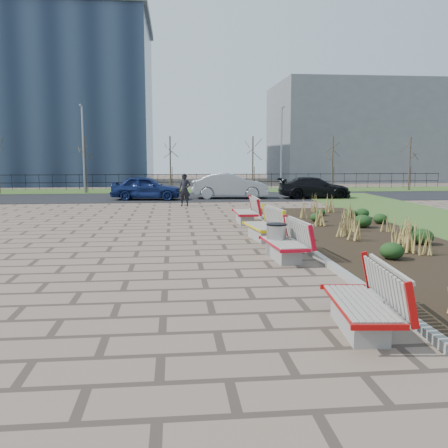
{
  "coord_description": "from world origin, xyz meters",
  "views": [
    {
      "loc": [
        0.2,
        -9.81,
        2.68
      ],
      "look_at": [
        1.5,
        3.0,
        0.9
      ],
      "focal_mm": 40.0,
      "sensor_mm": 36.0,
      "label": 1
    }
  ],
  "objects": [
    {
      "name": "lamp_east",
      "position": [
        8.0,
        26.0,
        3.04
      ],
      "size": [
        0.24,
        0.6,
        6.0
      ],
      "primitive_type": null,
      "color": "gray",
      "rests_on": "grass_verge_far"
    },
    {
      "name": "tree_d",
      "position": [
        6.0,
        26.5,
        2.04
      ],
      "size": [
        1.4,
        1.4,
        4.0
      ],
      "primitive_type": null,
      "color": "#4C3D2D",
      "rests_on": "grass_verge_far"
    },
    {
      "name": "planting_bed",
      "position": [
        6.25,
        5.0,
        0.05
      ],
      "size": [
        4.5,
        18.0,
        0.1
      ],
      "primitive_type": "cube",
      "color": "black",
      "rests_on": "ground"
    },
    {
      "name": "bench_c",
      "position": [
        3.0,
        5.69,
        0.5
      ],
      "size": [
        1.15,
        2.19,
        1.0
      ],
      "primitive_type": null,
      "rotation": [
        0.0,
        0.0,
        0.12
      ],
      "color": "yellow",
      "rests_on": "ground"
    },
    {
      "name": "bench_b",
      "position": [
        3.0,
        2.64,
        0.5
      ],
      "size": [
        1.05,
        2.16,
        1.0
      ],
      "primitive_type": null,
      "rotation": [
        0.0,
        0.0,
        0.07
      ],
      "color": "red",
      "rests_on": "ground"
    },
    {
      "name": "litter_bin",
      "position": [
        2.91,
        3.08,
        0.43
      ],
      "size": [
        0.53,
        0.53,
        0.86
      ],
      "primitive_type": "cylinder",
      "color": "#B2B2B7",
      "rests_on": "ground"
    },
    {
      "name": "tree_b",
      "position": [
        -6.0,
        26.5,
        2.04
      ],
      "size": [
        1.4,
        1.4,
        4.0
      ],
      "primitive_type": null,
      "color": "#4C3D2D",
      "rests_on": "grass_verge_far"
    },
    {
      "name": "planting_curb",
      "position": [
        3.92,
        5.0,
        0.07
      ],
      "size": [
        0.16,
        18.0,
        0.15
      ],
      "primitive_type": "cube",
      "color": "gray",
      "rests_on": "ground"
    },
    {
      "name": "tree_f",
      "position": [
        18.0,
        26.5,
        2.04
      ],
      "size": [
        1.4,
        1.4,
        4.0
      ],
      "primitive_type": null,
      "color": "#4C3D2D",
      "rests_on": "grass_verge_far"
    },
    {
      "name": "bench_a",
      "position": [
        3.0,
        -2.67,
        0.5
      ],
      "size": [
        1.1,
        2.18,
        1.0
      ],
      "primitive_type": null,
      "rotation": [
        0.0,
        0.0,
        -0.1
      ],
      "color": "#B00C0B",
      "rests_on": "ground"
    },
    {
      "name": "tree_c",
      "position": [
        0.0,
        26.5,
        2.04
      ],
      "size": [
        1.4,
        1.4,
        4.0
      ],
      "primitive_type": null,
      "color": "#4C3D2D",
      "rests_on": "grass_verge_far"
    },
    {
      "name": "railing_fence",
      "position": [
        0.0,
        29.5,
        0.64
      ],
      "size": [
        44.0,
        0.1,
        1.2
      ],
      "primitive_type": null,
      "color": "black",
      "rests_on": "grass_verge_far"
    },
    {
      "name": "grass_verge_far",
      "position": [
        0.0,
        28.0,
        0.02
      ],
      "size": [
        80.0,
        5.0,
        0.04
      ],
      "primitive_type": "cube",
      "color": "#33511E",
      "rests_on": "ground"
    },
    {
      "name": "ground",
      "position": [
        0.0,
        0.0,
        0.0
      ],
      "size": [
        120.0,
        120.0,
        0.0
      ],
      "primitive_type": "plane",
      "color": "#715D4E",
      "rests_on": "ground"
    },
    {
      "name": "lamp_west",
      "position": [
        -6.0,
        26.0,
        3.04
      ],
      "size": [
        0.24,
        0.6,
        6.0
      ],
      "primitive_type": null,
      "color": "gray",
      "rests_on": "grass_verge_far"
    },
    {
      "name": "tree_e",
      "position": [
        12.0,
        26.5,
        2.04
      ],
      "size": [
        1.4,
        1.4,
        4.0
      ],
      "primitive_type": null,
      "color": "#4C3D2D",
      "rests_on": "grass_verge_far"
    },
    {
      "name": "pedestrian",
      "position": [
        0.79,
        16.51,
        0.86
      ],
      "size": [
        0.7,
        0.54,
        1.72
      ],
      "primitive_type": "imported",
      "rotation": [
        0.0,
        0.0,
        -0.23
      ],
      "color": "black",
      "rests_on": "ground"
    },
    {
      "name": "road",
      "position": [
        0.0,
        22.0,
        0.01
      ],
      "size": [
        80.0,
        7.0,
        0.02
      ],
      "primitive_type": "cube",
      "color": "black",
      "rests_on": "ground"
    },
    {
      "name": "car_blue",
      "position": [
        -1.4,
        20.44,
        0.74
      ],
      "size": [
        4.39,
        2.22,
        1.43
      ],
      "primitive_type": "imported",
      "rotation": [
        0.0,
        0.0,
        1.44
      ],
      "color": "#121F52",
      "rests_on": "road"
    },
    {
      "name": "building_grey",
      "position": [
        20.0,
        42.0,
        5.0
      ],
      "size": [
        18.0,
        12.0,
        10.0
      ],
      "primitive_type": "cube",
      "color": "slate",
      "rests_on": "ground"
    },
    {
      "name": "car_black",
      "position": [
        8.93,
        20.44,
        0.67
      ],
      "size": [
        4.5,
        1.89,
        1.3
      ],
      "primitive_type": "imported",
      "rotation": [
        0.0,
        0.0,
        1.56
      ],
      "color": "black",
      "rests_on": "road"
    },
    {
      "name": "bench_d",
      "position": [
        3.0,
        9.64,
        0.5
      ],
      "size": [
        0.9,
        2.1,
        1.0
      ],
      "primitive_type": null,
      "rotation": [
        0.0,
        0.0,
        -0.0
      ],
      "color": "red",
      "rests_on": "ground"
    },
    {
      "name": "car_silver",
      "position": [
        3.69,
        20.93,
        0.79
      ],
      "size": [
        4.8,
        1.98,
        1.55
      ],
      "primitive_type": "imported",
      "rotation": [
        0.0,
        0.0,
        1.5
      ],
      "color": "#93969A",
      "rests_on": "road"
    }
  ]
}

